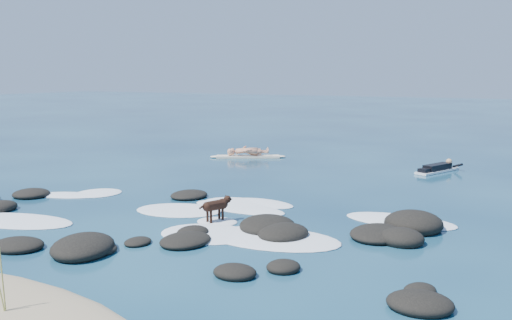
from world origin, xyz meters
The scene contains 6 objects.
ground centered at (0.00, 0.00, 0.00)m, with size 160.00×160.00×0.00m, color #0A2642.
reef_rocks centered at (1.71, -1.66, 0.10)m, with size 14.66×7.44×0.62m.
breaking_foam centered at (0.52, -0.39, 0.01)m, with size 12.78×6.43×0.12m.
standing_surfer_rig centered at (-3.45, 9.70, 0.78)m, with size 3.21×1.94×1.98m.
paddling_surfer_rig centered at (4.96, 9.69, 0.15)m, with size 1.58×2.50×0.45m.
dog centered at (1.15, -0.81, 0.46)m, with size 0.53×1.05×0.70m.
Camera 1 is at (8.55, -13.16, 3.84)m, focal length 40.00 mm.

